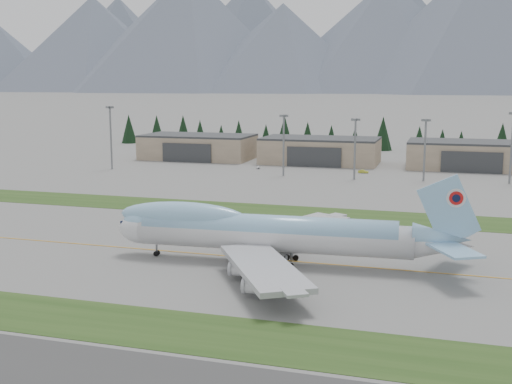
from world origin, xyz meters
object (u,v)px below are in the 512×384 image
(hangar_center, at_px, (320,150))
(service_vehicle_a, at_px, (258,169))
(hangar_right, at_px, (471,155))
(service_vehicle_b, at_px, (363,173))
(hangar_left, at_px, (198,147))
(boeing_747_freighter, at_px, (268,232))

(hangar_center, xyz_separation_m, service_vehicle_a, (-19.86, -24.62, -5.39))
(hangar_right, xyz_separation_m, service_vehicle_b, (-38.66, -25.14, -5.39))
(hangar_left, xyz_separation_m, hangar_right, (115.00, 0.00, 0.00))
(boeing_747_freighter, xyz_separation_m, hangar_center, (-20.02, 152.28, -0.53))
(hangar_center, bearing_deg, boeing_747_freighter, -82.51)
(boeing_747_freighter, xyz_separation_m, service_vehicle_a, (-39.87, 127.66, -5.92))
(boeing_747_freighter, distance_m, hangar_center, 153.59)
(hangar_right, height_order, service_vehicle_a, hangar_right)
(boeing_747_freighter, height_order, hangar_left, boeing_747_freighter)
(boeing_747_freighter, bearing_deg, service_vehicle_a, 103.95)
(hangar_left, height_order, service_vehicle_b, hangar_left)
(hangar_center, bearing_deg, service_vehicle_b, -49.67)
(hangar_left, distance_m, service_vehicle_a, 43.24)
(service_vehicle_a, bearing_deg, hangar_center, 31.47)
(hangar_left, bearing_deg, hangar_right, 0.00)
(boeing_747_freighter, bearing_deg, service_vehicle_b, 86.00)
(boeing_747_freighter, relative_size, service_vehicle_b, 17.81)
(hangar_left, bearing_deg, service_vehicle_a, -35.01)
(service_vehicle_a, relative_size, service_vehicle_b, 0.80)
(hangar_center, height_order, service_vehicle_b, hangar_center)
(hangar_left, xyz_separation_m, service_vehicle_b, (76.34, -25.14, -5.39))
(boeing_747_freighter, xyz_separation_m, hangar_right, (39.98, 152.28, -0.53))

